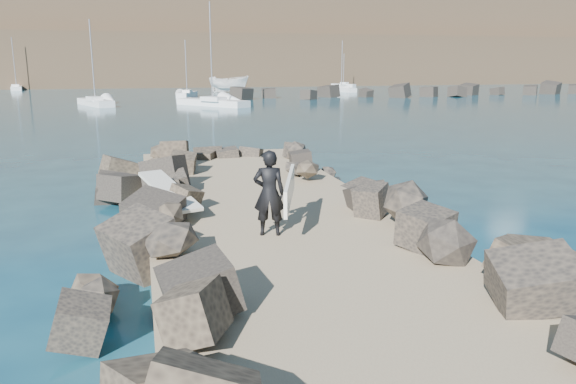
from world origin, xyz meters
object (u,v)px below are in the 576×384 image
(surfboard_resting, at_px, (169,195))
(surfer_with_board, at_px, (272,192))
(boat_imported, at_px, (229,84))
(sailboat_b, at_px, (187,94))

(surfboard_resting, bearing_deg, surfer_with_board, -70.75)
(surfboard_resting, relative_size, boat_imported, 0.39)
(surfboard_resting, height_order, sailboat_b, sailboat_b)
(sailboat_b, bearing_deg, boat_imported, 56.67)
(surfboard_resting, bearing_deg, sailboat_b, 64.31)
(boat_imported, relative_size, sailboat_b, 0.88)
(surfer_with_board, bearing_deg, surfboard_resting, 129.84)
(surfboard_resting, distance_m, boat_imported, 71.71)
(surfboard_resting, distance_m, surfer_with_board, 3.23)
(sailboat_b, bearing_deg, surfboard_resting, -95.09)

